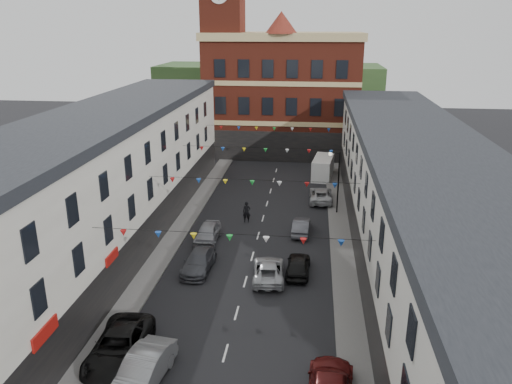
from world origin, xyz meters
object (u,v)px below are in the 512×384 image
at_px(car_left_e, 208,233).
at_px(white_van, 323,167).
at_px(street_lamp, 336,174).
at_px(pedestrian, 247,212).
at_px(car_right_d, 298,265).
at_px(car_left_b, 143,371).
at_px(moving_car, 268,270).
at_px(car_left_c, 119,346).
at_px(car_right_e, 301,226).
at_px(car_left_d, 199,261).
at_px(car_right_f, 321,195).

relative_size(car_left_e, white_van, 0.81).
distance_m(street_lamp, white_van, 12.15).
bearing_deg(pedestrian, car_right_d, -64.62).
height_order(car_left_b, moving_car, car_left_b).
bearing_deg(pedestrian, white_van, 62.19).
xyz_separation_m(car_left_c, moving_car, (7.05, 9.79, -0.15)).
bearing_deg(white_van, street_lamp, -78.13).
xyz_separation_m(car_left_b, car_left_e, (-0.40, 17.30, -0.07)).
height_order(moving_car, pedestrian, pedestrian).
bearing_deg(car_right_e, street_lamp, -117.38).
bearing_deg(moving_car, white_van, -103.62).
xyz_separation_m(street_lamp, white_van, (-0.95, 11.80, -2.72)).
distance_m(car_left_e, moving_car, 7.99).
distance_m(car_left_c, car_right_d, 14.10).
height_order(car_left_d, moving_car, car_left_d).
height_order(car_left_e, car_right_e, car_left_e).
distance_m(street_lamp, car_left_d, 16.51).
relative_size(street_lamp, moving_car, 1.28).
xyz_separation_m(car_left_b, car_left_d, (0.00, 12.29, -0.12)).
bearing_deg(car_right_d, car_left_b, 61.90).
xyz_separation_m(car_left_c, white_van, (11.10, 34.94, 0.38)).
relative_size(car_left_c, pedestrian, 2.98).
bearing_deg(car_right_e, moving_car, 78.89).
distance_m(street_lamp, car_left_b, 27.07).
distance_m(car_left_d, car_right_d, 7.20).
relative_size(car_right_f, white_van, 0.91).
bearing_deg(car_right_e, car_left_b, 72.86).
height_order(car_right_e, moving_car, same).
bearing_deg(car_left_d, car_left_e, 96.22).
relative_size(car_left_b, car_left_d, 1.04).
distance_m(car_left_b, white_van, 37.84).
relative_size(car_right_e, white_van, 0.74).
bearing_deg(car_left_b, car_right_f, 79.89).
height_order(car_right_f, moving_car, car_right_f).
distance_m(car_right_f, white_van, 8.45).
distance_m(car_left_d, car_right_f, 18.30).
xyz_separation_m(car_right_d, car_right_f, (1.71, 15.74, -0.02)).
bearing_deg(car_left_b, car_left_c, 144.54).
relative_size(car_left_d, car_right_f, 0.98).
bearing_deg(car_right_f, car_left_d, 59.93).
bearing_deg(white_van, moving_car, -91.88).
xyz_separation_m(car_right_d, pedestrian, (-4.97, 9.32, 0.28)).
bearing_deg(moving_car, car_left_b, 61.51).
xyz_separation_m(car_left_b, car_right_f, (8.91, 28.27, -0.14)).
height_order(car_left_b, white_van, white_van).
xyz_separation_m(car_right_e, car_right_f, (1.71, 8.44, 0.02)).
height_order(street_lamp, car_left_c, street_lamp).
xyz_separation_m(car_right_d, moving_car, (-2.05, -0.97, -0.04)).
height_order(street_lamp, car_left_d, street_lamp).
relative_size(car_left_e, car_right_e, 1.10).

